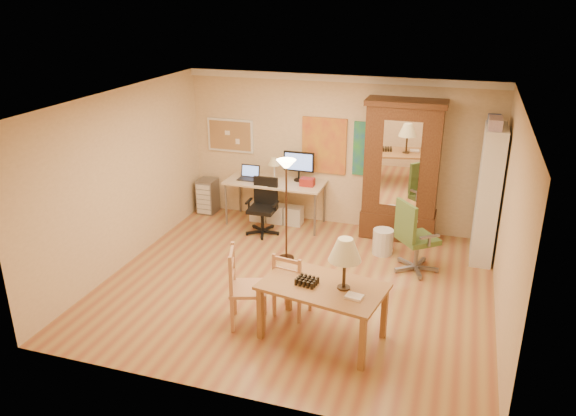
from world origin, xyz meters
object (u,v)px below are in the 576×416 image
(dining_table, at_px, (331,276))
(armoire, at_px, (401,179))
(bookshelf, at_px, (488,195))
(computer_desk, at_px, (278,197))
(office_chair_green, at_px, (414,252))
(office_chair_black, at_px, (263,219))

(dining_table, xyz_separation_m, armoire, (0.39, 3.40, 0.17))
(armoire, relative_size, bookshelf, 1.11)
(dining_table, relative_size, computer_desk, 0.89)
(office_chair_green, bearing_deg, bookshelf, 39.70)
(computer_desk, distance_m, bookshelf, 3.63)
(dining_table, xyz_separation_m, bookshelf, (1.77, 2.96, 0.20))
(computer_desk, bearing_deg, dining_table, -61.66)
(office_chair_black, relative_size, bookshelf, 0.46)
(dining_table, height_order, bookshelf, bookshelf)
(bookshelf, bearing_deg, dining_table, -120.87)
(computer_desk, height_order, armoire, armoire)
(computer_desk, height_order, bookshelf, bookshelf)
(office_chair_black, bearing_deg, dining_table, -55.94)
(office_chair_green, xyz_separation_m, bookshelf, (0.98, 0.81, 0.76))
(office_chair_black, bearing_deg, bookshelf, 2.65)
(dining_table, relative_size, office_chair_green, 1.40)
(dining_table, xyz_separation_m, office_chair_black, (-1.89, 2.79, -0.60))
(armoire, bearing_deg, office_chair_green, -72.00)
(dining_table, distance_m, office_chair_black, 3.43)
(armoire, bearing_deg, dining_table, -96.48)
(computer_desk, distance_m, armoire, 2.25)
(office_chair_green, height_order, bookshelf, bookshelf)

